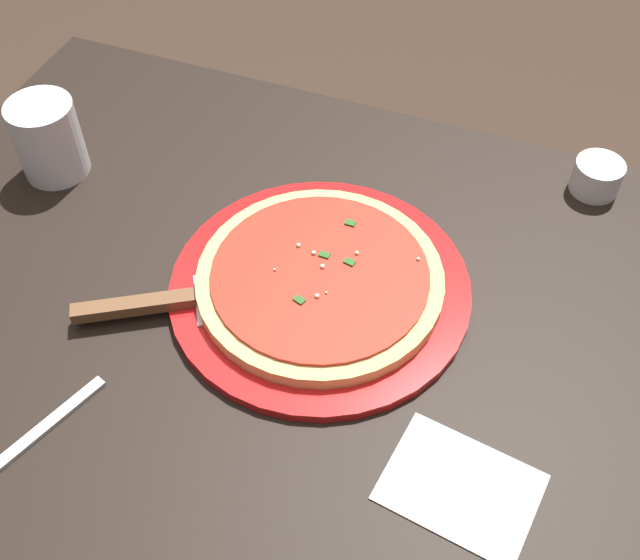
{
  "coord_description": "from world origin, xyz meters",
  "views": [
    {
      "loc": [
        0.22,
        -0.49,
        1.41
      ],
      "look_at": [
        0.03,
        0.02,
        0.76
      ],
      "focal_mm": 43.92,
      "sensor_mm": 36.0,
      "label": 1
    }
  ],
  "objects_px": {
    "serving_plate": "(320,288)",
    "cup_tall_drink": "(48,139)",
    "pizza_server": "(172,302)",
    "fork": "(14,452)",
    "pizza": "(320,279)",
    "napkin_folded_right": "(460,487)",
    "cup_small_sauce": "(597,177)"
  },
  "relations": [
    {
      "from": "serving_plate",
      "to": "cup_tall_drink",
      "type": "relative_size",
      "value": 3.33
    },
    {
      "from": "serving_plate",
      "to": "pizza_server",
      "type": "xyz_separation_m",
      "value": [
        -0.14,
        -0.08,
        0.01
      ]
    },
    {
      "from": "pizza_server",
      "to": "napkin_folded_right",
      "type": "height_order",
      "value": "pizza_server"
    },
    {
      "from": "pizza",
      "to": "pizza_server",
      "type": "xyz_separation_m",
      "value": [
        -0.14,
        -0.08,
        -0.0
      ]
    },
    {
      "from": "cup_tall_drink",
      "to": "pizza",
      "type": "bearing_deg",
      "value": -10.26
    },
    {
      "from": "pizza_server",
      "to": "fork",
      "type": "xyz_separation_m",
      "value": [
        -0.06,
        -0.2,
        -0.01
      ]
    },
    {
      "from": "cup_tall_drink",
      "to": "napkin_folded_right",
      "type": "height_order",
      "value": "cup_tall_drink"
    },
    {
      "from": "pizza",
      "to": "pizza_server",
      "type": "height_order",
      "value": "pizza"
    },
    {
      "from": "napkin_folded_right",
      "to": "pizza_server",
      "type": "bearing_deg",
      "value": 165.45
    },
    {
      "from": "serving_plate",
      "to": "pizza",
      "type": "relative_size",
      "value": 1.23
    },
    {
      "from": "pizza",
      "to": "serving_plate",
      "type": "bearing_deg",
      "value": -103.92
    },
    {
      "from": "napkin_folded_right",
      "to": "fork",
      "type": "relative_size",
      "value": 0.76
    },
    {
      "from": "pizza",
      "to": "cup_small_sauce",
      "type": "relative_size",
      "value": 4.52
    },
    {
      "from": "serving_plate",
      "to": "fork",
      "type": "bearing_deg",
      "value": -124.68
    },
    {
      "from": "serving_plate",
      "to": "fork",
      "type": "xyz_separation_m",
      "value": [
        -0.2,
        -0.29,
        -0.0
      ]
    },
    {
      "from": "serving_plate",
      "to": "fork",
      "type": "height_order",
      "value": "serving_plate"
    },
    {
      "from": "cup_tall_drink",
      "to": "fork",
      "type": "relative_size",
      "value": 0.55
    },
    {
      "from": "pizza",
      "to": "fork",
      "type": "height_order",
      "value": "pizza"
    },
    {
      "from": "pizza",
      "to": "cup_small_sauce",
      "type": "bearing_deg",
      "value": 46.89
    },
    {
      "from": "napkin_folded_right",
      "to": "fork",
      "type": "height_order",
      "value": "fork"
    },
    {
      "from": "napkin_folded_right",
      "to": "pizza",
      "type": "bearing_deg",
      "value": 139.87
    },
    {
      "from": "cup_small_sauce",
      "to": "pizza",
      "type": "bearing_deg",
      "value": -133.11
    },
    {
      "from": "serving_plate",
      "to": "pizza",
      "type": "bearing_deg",
      "value": 76.08
    },
    {
      "from": "cup_tall_drink",
      "to": "napkin_folded_right",
      "type": "xyz_separation_m",
      "value": [
        0.59,
        -0.24,
        -0.05
      ]
    },
    {
      "from": "pizza_server",
      "to": "cup_small_sauce",
      "type": "height_order",
      "value": "cup_small_sauce"
    },
    {
      "from": "pizza",
      "to": "cup_tall_drink",
      "type": "bearing_deg",
      "value": 169.74
    },
    {
      "from": "serving_plate",
      "to": "pizza",
      "type": "height_order",
      "value": "pizza"
    },
    {
      "from": "serving_plate",
      "to": "napkin_folded_right",
      "type": "distance_m",
      "value": 0.27
    },
    {
      "from": "pizza_server",
      "to": "napkin_folded_right",
      "type": "bearing_deg",
      "value": -14.55
    },
    {
      "from": "serving_plate",
      "to": "cup_small_sauce",
      "type": "bearing_deg",
      "value": 46.9
    },
    {
      "from": "serving_plate",
      "to": "cup_small_sauce",
      "type": "height_order",
      "value": "cup_small_sauce"
    },
    {
      "from": "cup_tall_drink",
      "to": "serving_plate",
      "type": "bearing_deg",
      "value": -10.27
    }
  ]
}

